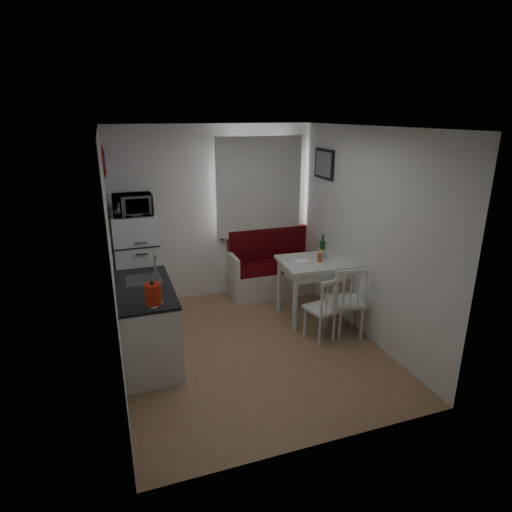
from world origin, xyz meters
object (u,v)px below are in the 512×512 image
at_px(kitchen_counter, 147,323).
at_px(chair_left, 327,303).
at_px(kettle, 153,294).
at_px(bench, 273,272).
at_px(dining_table, 321,266).
at_px(microwave, 132,205).
at_px(chair_right, 350,295).
at_px(fridge, 138,266).
at_px(wine_bottle, 322,246).

relative_size(kitchen_counter, chair_left, 2.86).
bearing_deg(kettle, bench, 42.96).
bearing_deg(dining_table, microwave, 163.95).
bearing_deg(dining_table, chair_right, -81.16).
height_order(dining_table, fridge, fridge).
bearing_deg(dining_table, chair_left, -107.19).
bearing_deg(kettle, microwave, 90.99).
bearing_deg(chair_right, microwave, 161.01).
bearing_deg(kitchen_counter, dining_table, 8.24).
bearing_deg(kitchen_counter, kettle, -84.72).
xyz_separation_m(bench, kettle, (-2.03, -1.89, 0.69)).
xyz_separation_m(microwave, wine_bottle, (2.43, -0.75, -0.60)).
bearing_deg(bench, wine_bottle, -68.06).
relative_size(chair_right, wine_bottle, 1.62).
distance_m(dining_table, wine_bottle, 0.28).
xyz_separation_m(bench, microwave, (-2.06, -0.16, 1.26)).
bearing_deg(chair_right, kitchen_counter, -174.52).
distance_m(fridge, wine_bottle, 2.57).
xyz_separation_m(bench, fridge, (-2.06, -0.11, 0.39)).
height_order(kitchen_counter, dining_table, kitchen_counter).
relative_size(chair_right, microwave, 1.05).
bearing_deg(kitchen_counter, wine_bottle, 10.32).
relative_size(chair_left, kettle, 1.79).
xyz_separation_m(dining_table, wine_bottle, (0.06, 0.10, 0.26)).
height_order(chair_left, kettle, kettle).
distance_m(dining_table, kettle, 2.52).
bearing_deg(fridge, microwave, -90.00).
xyz_separation_m(chair_right, fridge, (-2.43, 1.57, 0.14)).
height_order(bench, fridge, fridge).
distance_m(bench, microwave, 2.42).
relative_size(bench, chair_left, 3.09).
distance_m(chair_right, fridge, 2.89).
distance_m(dining_table, chair_right, 0.69).
xyz_separation_m(chair_right, microwave, (-2.43, 1.52, 1.01)).
distance_m(chair_left, wine_bottle, 0.95).
relative_size(dining_table, wine_bottle, 3.55).
height_order(bench, chair_left, bench).
relative_size(fridge, wine_bottle, 4.46).
xyz_separation_m(kitchen_counter, fridge, (0.02, 1.24, 0.27)).
bearing_deg(kitchen_counter, microwave, 89.06).
height_order(bench, dining_table, bench).
bearing_deg(microwave, chair_right, -31.96).
bearing_deg(fridge, bench, 3.14).
xyz_separation_m(chair_left, fridge, (-2.12, 1.56, 0.21)).
distance_m(bench, kettle, 2.86).
bearing_deg(microwave, fridge, 90.00).
bearing_deg(chair_left, fridge, 132.62).
xyz_separation_m(kitchen_counter, kettle, (0.05, -0.54, 0.57)).
height_order(chair_left, wine_bottle, wine_bottle).
bearing_deg(fridge, chair_right, -32.80).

